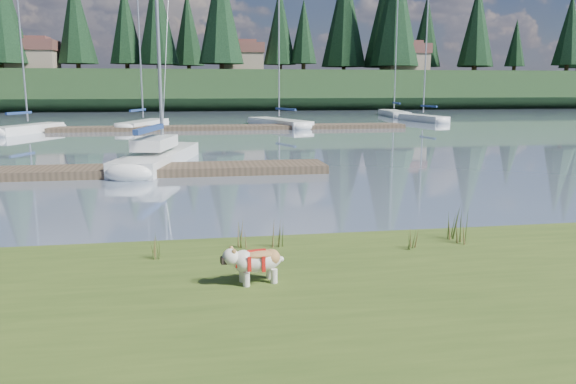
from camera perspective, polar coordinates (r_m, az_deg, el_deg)
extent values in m
plane|color=gray|center=(41.97, -8.31, 6.28)|extent=(200.00, 200.00, 0.00)
cube|color=#40541C|center=(6.62, -1.43, -16.28)|extent=(60.00, 9.00, 0.35)
cube|color=black|center=(84.85, -8.98, 10.15)|extent=(200.00, 20.00, 5.00)
cylinder|color=silver|center=(8.16, -4.26, -8.83)|extent=(0.10, 0.10, 0.21)
cylinder|color=silver|center=(8.35, -4.65, -8.37)|extent=(0.10, 0.10, 0.21)
cylinder|color=silver|center=(8.27, -1.43, -8.53)|extent=(0.10, 0.10, 0.21)
cylinder|color=silver|center=(8.46, -1.88, -8.09)|extent=(0.10, 0.10, 0.21)
ellipsoid|color=silver|center=(8.24, -2.99, -7.00)|extent=(0.74, 0.46, 0.32)
ellipsoid|color=#AB7640|center=(8.21, -3.00, -6.31)|extent=(0.53, 0.40, 0.12)
ellipsoid|color=silver|center=(8.10, -5.85, -6.58)|extent=(0.28, 0.29, 0.24)
cube|color=black|center=(8.09, -6.57, -6.92)|extent=(0.09, 0.13, 0.09)
cube|color=white|center=(23.49, -13.00, 3.22)|extent=(3.25, 7.68, 0.70)
ellipsoid|color=white|center=(27.08, -10.86, 4.27)|extent=(2.03, 2.34, 0.70)
cylinder|color=silver|center=(24.18, -13.20, 18.29)|extent=(0.14, 0.14, 11.35)
cube|color=navy|center=(22.30, -13.92, 6.23)|extent=(0.92, 3.37, 0.20)
cube|color=white|center=(23.00, -13.37, 4.88)|extent=(1.74, 2.91, 0.45)
cube|color=#4C3D2C|center=(21.30, -17.92, 2.03)|extent=(16.00, 2.00, 0.30)
cube|color=#4C3D2C|center=(42.05, -5.57, 6.55)|extent=(26.00, 2.20, 0.30)
cube|color=white|center=(42.53, -24.85, 5.76)|extent=(3.60, 6.06, 0.70)
ellipsoid|color=white|center=(44.92, -22.48, 6.15)|extent=(1.85, 2.02, 0.70)
cylinder|color=silver|center=(42.48, -25.41, 12.65)|extent=(0.12, 0.12, 9.10)
cube|color=navy|center=(41.83, -25.68, 7.25)|extent=(1.12, 2.28, 0.20)
cube|color=white|center=(44.57, -14.47, 6.59)|extent=(3.55, 6.78, 0.70)
ellipsoid|color=white|center=(47.62, -12.87, 6.90)|extent=(1.95, 2.18, 0.70)
cylinder|color=silver|center=(44.56, -14.82, 14.00)|extent=(0.12, 0.12, 10.38)
cube|color=navy|center=(43.68, -15.02, 8.04)|extent=(1.03, 2.57, 0.20)
cube|color=white|center=(45.06, -0.90, 6.97)|extent=(4.30, 7.92, 0.70)
ellipsoid|color=white|center=(48.52, -3.10, 7.22)|extent=(2.32, 2.57, 0.70)
cylinder|color=silver|center=(45.11, -0.93, 15.31)|extent=(0.12, 0.12, 11.96)
cube|color=navy|center=(44.07, -0.25, 8.42)|extent=(1.24, 2.98, 0.20)
cube|color=white|center=(52.83, 13.54, 7.23)|extent=(2.43, 6.53, 0.70)
ellipsoid|color=white|center=(55.56, 11.80, 7.46)|extent=(1.65, 1.94, 0.70)
cylinder|color=silver|center=(52.80, 13.81, 13.19)|extent=(0.12, 0.12, 9.84)
cube|color=navy|center=(52.04, 14.11, 8.45)|extent=(0.59, 2.54, 0.20)
cube|color=white|center=(61.66, 10.70, 7.80)|extent=(2.91, 8.25, 0.70)
ellipsoid|color=white|center=(65.61, 9.95, 7.99)|extent=(2.04, 2.42, 0.70)
cylinder|color=silver|center=(61.70, 10.92, 13.93)|extent=(0.12, 0.12, 12.04)
cube|color=navy|center=(60.54, 10.96, 8.86)|extent=(0.63, 3.21, 0.20)
cone|color=#475B23|center=(10.03, -5.12, -4.21)|extent=(0.03, 0.03, 0.51)
cone|color=brown|center=(9.98, -4.45, -4.57)|extent=(0.03, 0.03, 0.41)
cone|color=#475B23|center=(10.05, -4.80, -4.02)|extent=(0.03, 0.03, 0.56)
cone|color=brown|center=(10.03, -4.30, -4.65)|extent=(0.03, 0.03, 0.36)
cone|color=#475B23|center=(9.96, -4.97, -4.47)|extent=(0.03, 0.03, 0.46)
cone|color=#475B23|center=(9.99, -1.27, -4.24)|extent=(0.03, 0.03, 0.50)
cone|color=brown|center=(9.95, -0.58, -4.60)|extent=(0.03, 0.03, 0.40)
cone|color=#475B23|center=(10.02, -0.95, -4.05)|extent=(0.03, 0.03, 0.55)
cone|color=brown|center=(10.00, -0.44, -4.67)|extent=(0.03, 0.03, 0.35)
cone|color=#475B23|center=(9.92, -1.09, -4.50)|extent=(0.03, 0.03, 0.45)
cone|color=#475B23|center=(10.97, 15.92, -2.88)|extent=(0.03, 0.03, 0.66)
cone|color=brown|center=(10.97, 16.58, -3.27)|extent=(0.03, 0.03, 0.53)
cone|color=#475B23|center=(11.01, 16.14, -2.66)|extent=(0.03, 0.03, 0.72)
cone|color=brown|center=(11.02, 16.62, -3.38)|extent=(0.03, 0.03, 0.46)
cone|color=#475B23|center=(10.91, 16.18, -3.14)|extent=(0.03, 0.03, 0.59)
cone|color=#475B23|center=(9.67, -13.73, -5.34)|extent=(0.03, 0.03, 0.41)
cone|color=brown|center=(9.61, -13.09, -5.67)|extent=(0.03, 0.03, 0.33)
cone|color=#475B23|center=(9.69, -13.37, -5.16)|extent=(0.03, 0.03, 0.45)
cone|color=brown|center=(9.65, -12.89, -5.72)|extent=(0.03, 0.03, 0.29)
cone|color=#475B23|center=(9.60, -13.64, -5.58)|extent=(0.03, 0.03, 0.37)
cone|color=#475B23|center=(10.18, 12.16, -4.68)|extent=(0.03, 0.03, 0.34)
cone|color=brown|center=(10.17, 12.87, -4.93)|extent=(0.03, 0.03, 0.27)
cone|color=#475B23|center=(10.22, 12.41, -4.52)|extent=(0.03, 0.03, 0.37)
cone|color=brown|center=(10.22, 12.94, -4.95)|extent=(0.03, 0.03, 0.24)
cone|color=#475B23|center=(10.12, 12.43, -4.88)|extent=(0.03, 0.03, 0.30)
cone|color=#475B23|center=(10.68, 16.76, -3.46)|extent=(0.03, 0.03, 0.60)
cone|color=brown|center=(10.68, 17.44, -3.82)|extent=(0.03, 0.03, 0.48)
cone|color=#475B23|center=(10.72, 16.98, -3.25)|extent=(0.03, 0.03, 0.66)
cone|color=brown|center=(10.73, 17.47, -3.92)|extent=(0.03, 0.03, 0.42)
cone|color=#475B23|center=(10.62, 17.03, -3.71)|extent=(0.03, 0.03, 0.54)
cube|color=#33281C|center=(10.74, -4.71, -6.15)|extent=(60.00, 0.50, 0.14)
cylinder|color=#382619|center=(83.47, -26.81, 11.48)|extent=(0.60, 0.60, 1.80)
cylinder|color=#382619|center=(84.39, -16.00, 12.18)|extent=(0.60, 0.60, 1.80)
cone|color=black|center=(84.78, -16.22, 16.13)|extent=(4.84, 4.84, 11.00)
cylinder|color=#382619|center=(77.98, -6.75, 12.66)|extent=(0.60, 0.60, 1.80)
cone|color=black|center=(78.56, -6.87, 17.92)|extent=(6.16, 6.16, 14.00)
cylinder|color=#382619|center=(83.40, 1.58, 12.60)|extent=(0.60, 0.60, 1.80)
cone|color=black|center=(83.71, 1.60, 15.99)|extent=(3.96, 3.96, 9.00)
cylinder|color=#382619|center=(84.92, 10.70, 12.39)|extent=(0.60, 0.60, 1.80)
cone|color=black|center=(85.57, 10.90, 17.81)|extent=(7.04, 7.04, 16.00)
cylinder|color=#382619|center=(93.29, 18.34, 11.88)|extent=(0.60, 0.60, 1.80)
cone|color=black|center=(93.68, 18.57, 15.72)|extent=(5.28, 5.28, 12.00)
cylinder|color=#382619|center=(96.63, 26.44, 11.25)|extent=(0.60, 0.60, 1.80)
cone|color=black|center=(96.95, 26.73, 14.57)|extent=(4.62, 4.62, 10.50)
cube|color=gray|center=(84.60, -24.45, 11.98)|extent=(6.00, 5.00, 2.80)
cube|color=brown|center=(84.71, -24.56, 13.39)|extent=(6.30, 5.30, 1.40)
cube|color=brown|center=(84.76, -24.61, 13.93)|extent=(4.20, 3.60, 0.70)
cube|color=gray|center=(83.18, -4.81, 12.92)|extent=(6.00, 5.00, 2.80)
cube|color=brown|center=(83.29, -4.83, 14.36)|extent=(6.30, 5.30, 1.40)
cube|color=brown|center=(83.35, -4.84, 14.91)|extent=(4.20, 3.60, 0.70)
cube|color=gray|center=(86.57, 11.76, 12.65)|extent=(6.00, 5.00, 2.80)
cube|color=brown|center=(86.68, 11.81, 14.03)|extent=(6.30, 5.30, 1.40)
cube|color=brown|center=(86.73, 11.83, 14.56)|extent=(4.20, 3.60, 0.70)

